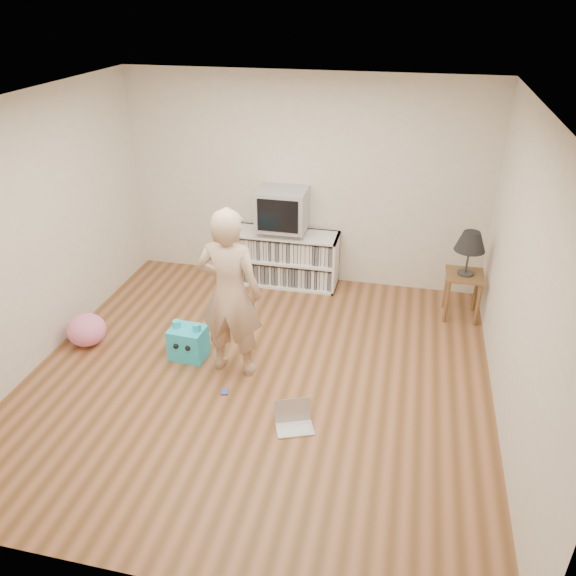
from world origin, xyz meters
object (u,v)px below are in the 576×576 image
(laptop, at_px, (294,419))
(plush_blue, at_px, (188,342))
(media_unit, at_px, (283,257))
(table_lamp, at_px, (471,242))
(side_table, at_px, (463,284))
(crt_tv, at_px, (283,209))
(plush_pink, at_px, (87,330))
(person, at_px, (230,294))
(dvd_deck, at_px, (283,230))

(laptop, bearing_deg, plush_blue, 127.29)
(media_unit, xyz_separation_m, table_lamp, (2.21, -0.39, 0.59))
(laptop, bearing_deg, table_lamp, 34.84)
(media_unit, relative_size, side_table, 2.55)
(crt_tv, relative_size, table_lamp, 1.17)
(side_table, distance_m, plush_pink, 4.22)
(side_table, xyz_separation_m, plush_blue, (-2.78, -1.48, -0.24))
(media_unit, bearing_deg, plush_pink, -132.61)
(person, bearing_deg, dvd_deck, -88.61)
(plush_blue, distance_m, plush_pink, 1.16)
(side_table, height_order, laptop, side_table)
(person, bearing_deg, side_table, -142.22)
(dvd_deck, height_order, plush_pink, dvd_deck)
(crt_tv, relative_size, plush_pink, 1.47)
(crt_tv, bearing_deg, media_unit, 90.00)
(table_lamp, height_order, person, person)
(table_lamp, distance_m, plush_pink, 4.28)
(crt_tv, xyz_separation_m, plush_pink, (-1.73, -1.86, -0.85))
(plush_blue, bearing_deg, table_lamp, 31.66)
(side_table, height_order, plush_blue, side_table)
(crt_tv, height_order, person, person)
(media_unit, height_order, plush_blue, media_unit)
(dvd_deck, height_order, crt_tv, crt_tv)
(person, bearing_deg, laptop, 141.45)
(plush_pink, bearing_deg, dvd_deck, 47.15)
(crt_tv, height_order, side_table, crt_tv)
(person, xyz_separation_m, plush_pink, (-1.68, 0.09, -0.69))
(crt_tv, xyz_separation_m, side_table, (2.21, -0.37, -0.60))
(side_table, relative_size, plush_pink, 1.35)
(side_table, distance_m, laptop, 2.73)
(media_unit, distance_m, crt_tv, 0.67)
(side_table, height_order, person, person)
(media_unit, distance_m, table_lamp, 2.32)
(laptop, distance_m, plush_blue, 1.51)
(side_table, bearing_deg, media_unit, 170.11)
(table_lamp, bearing_deg, plush_pink, -159.25)
(side_table, xyz_separation_m, laptop, (-1.50, -2.25, -0.36))
(laptop, bearing_deg, media_unit, 83.58)
(side_table, bearing_deg, laptop, -123.59)
(media_unit, xyz_separation_m, side_table, (2.21, -0.39, 0.07))
(media_unit, distance_m, laptop, 2.75)
(person, height_order, plush_pink, person)
(table_lamp, height_order, plush_pink, table_lamp)
(media_unit, relative_size, plush_blue, 3.39)
(dvd_deck, bearing_deg, side_table, -9.50)
(side_table, bearing_deg, person, -145.10)
(laptop, xyz_separation_m, plush_blue, (-1.29, 0.78, 0.11))
(media_unit, height_order, side_table, media_unit)
(laptop, bearing_deg, side_table, 34.84)
(crt_tv, height_order, plush_pink, crt_tv)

